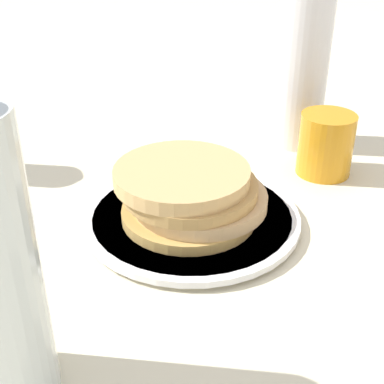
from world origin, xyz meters
TOP-DOWN VIEW (x-y plane):
  - ground_plane at (0.00, 0.00)m, footprint 4.00×4.00m
  - plate at (0.01, 0.01)m, footprint 0.24×0.24m
  - pancake_stack at (0.01, 0.01)m, footprint 0.16×0.16m
  - juice_glass at (-0.20, 0.02)m, footprint 0.07×0.07m
  - water_bottle_near at (-0.25, -0.06)m, footprint 0.07×0.07m

SIDE VIEW (x-z plane):
  - ground_plane at x=0.00m, z-range 0.00..0.00m
  - plate at x=0.01m, z-range 0.00..0.01m
  - pancake_stack at x=0.01m, z-range 0.01..0.07m
  - juice_glass at x=-0.20m, z-range 0.00..0.08m
  - water_bottle_near at x=-0.25m, z-range -0.01..0.24m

